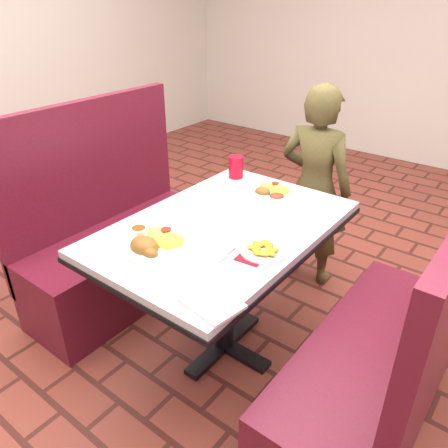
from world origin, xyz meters
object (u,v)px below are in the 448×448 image
at_px(far_dinner_plate, 272,190).
at_px(dining_table, 224,242).
at_px(near_dinner_plate, 155,240).
at_px(red_tumbler, 236,167).
at_px(booth_bench_right, 380,373).
at_px(diner_person, 314,188).
at_px(plantain_plate, 263,250).
at_px(booth_bench_left, 119,247).

bearing_deg(far_dinner_plate, dining_table, -89.44).
bearing_deg(dining_table, near_dinner_plate, -107.55).
bearing_deg(red_tumbler, booth_bench_right, -24.05).
relative_size(diner_person, plantain_plate, 6.46).
height_order(dining_table, plantain_plate, plantain_plate).
xyz_separation_m(dining_table, booth_bench_right, (0.80, 0.00, -0.32)).
distance_m(dining_table, booth_bench_left, 0.86).
relative_size(booth_bench_left, red_tumbler, 9.75).
distance_m(booth_bench_right, far_dinner_plate, 1.01).
xyz_separation_m(dining_table, far_dinner_plate, (-0.00, 0.42, 0.12)).
bearing_deg(diner_person, dining_table, 86.19).
distance_m(near_dinner_plate, plantain_plate, 0.45).
relative_size(booth_bench_left, diner_person, 0.96).
bearing_deg(booth_bench_left, far_dinner_plate, 27.80).
distance_m(dining_table, red_tumbler, 0.59).
height_order(booth_bench_right, plantain_plate, booth_bench_right).
xyz_separation_m(diner_person, near_dinner_plate, (-0.12, -1.21, 0.16)).
bearing_deg(booth_bench_right, near_dinner_plate, -159.88).
distance_m(booth_bench_left, diner_person, 1.24).
height_order(booth_bench_right, near_dinner_plate, booth_bench_right).
xyz_separation_m(booth_bench_left, far_dinner_plate, (0.79, 0.42, 0.44)).
bearing_deg(near_dinner_plate, dining_table, 72.45).
xyz_separation_m(diner_person, far_dinner_plate, (-0.02, -0.46, 0.15)).
bearing_deg(near_dinner_plate, far_dinner_plate, 82.36).
height_order(diner_person, near_dinner_plate, diner_person).
bearing_deg(far_dinner_plate, booth_bench_left, -152.20).
height_order(near_dinner_plate, plantain_plate, near_dinner_plate).
distance_m(dining_table, plantain_plate, 0.31).
relative_size(booth_bench_right, diner_person, 0.96).
bearing_deg(far_dinner_plate, diner_person, 87.35).
relative_size(booth_bench_right, near_dinner_plate, 3.99).
bearing_deg(booth_bench_left, near_dinner_plate, -25.49).
relative_size(dining_table, diner_person, 0.97).
height_order(near_dinner_plate, red_tumbler, red_tumbler).
bearing_deg(diner_person, near_dinner_plate, 81.56).
bearing_deg(near_dinner_plate, booth_bench_right, 20.12).
relative_size(dining_table, plantain_plate, 6.24).
distance_m(plantain_plate, red_tumbler, 0.81).
bearing_deg(diner_person, booth_bench_right, 128.93).
height_order(dining_table, booth_bench_right, booth_bench_right).
distance_m(booth_bench_right, diner_person, 1.21).
bearing_deg(booth_bench_left, booth_bench_right, 0.00).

